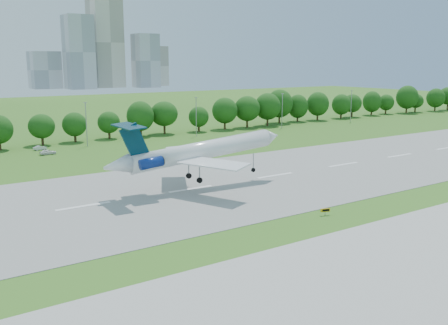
# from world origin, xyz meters

# --- Properties ---
(ground) EXTENTS (600.00, 600.00, 0.00)m
(ground) POSITION_xyz_m (0.00, 0.00, 0.00)
(ground) COLOR #315E18
(ground) RESTS_ON ground
(runway) EXTENTS (400.00, 45.00, 0.08)m
(runway) POSITION_xyz_m (0.00, 25.00, 0.04)
(runway) COLOR gray
(runway) RESTS_ON ground
(tree_line) EXTENTS (288.40, 8.40, 10.40)m
(tree_line) POSITION_xyz_m (0.00, 92.00, 6.19)
(tree_line) COLOR #382314
(tree_line) RESTS_ON ground
(light_poles) EXTENTS (175.90, 0.25, 12.19)m
(light_poles) POSITION_xyz_m (-2.50, 82.00, 6.34)
(light_poles) COLOR gray
(light_poles) RESTS_ON ground
(skyline) EXTENTS (127.00, 52.00, 80.00)m
(skyline) POSITION_xyz_m (100.16, 390.61, 30.46)
(skyline) COLOR #B2B2B7
(skyline) RESTS_ON ground
(airliner) EXTENTS (36.37, 26.41, 11.50)m
(airliner) POSITION_xyz_m (-19.12, 25.06, 6.98)
(airliner) COLOR white
(airliner) RESTS_ON ground
(taxi_sign_left) EXTENTS (1.49, 0.67, 1.07)m
(taxi_sign_left) POSITION_xyz_m (-10.86, -0.07, 0.79)
(taxi_sign_left) COLOR gray
(taxi_sign_left) RESTS_ON ground
(service_vehicle_a) EXTENTS (3.67, 2.06, 1.14)m
(service_vehicle_a) POSITION_xyz_m (-32.37, 83.49, 0.57)
(service_vehicle_a) COLOR silver
(service_vehicle_a) RESTS_ON ground
(service_vehicle_b) EXTENTS (4.08, 1.88, 1.36)m
(service_vehicle_b) POSITION_xyz_m (-32.41, 75.42, 0.68)
(service_vehicle_b) COLOR silver
(service_vehicle_b) RESTS_ON ground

